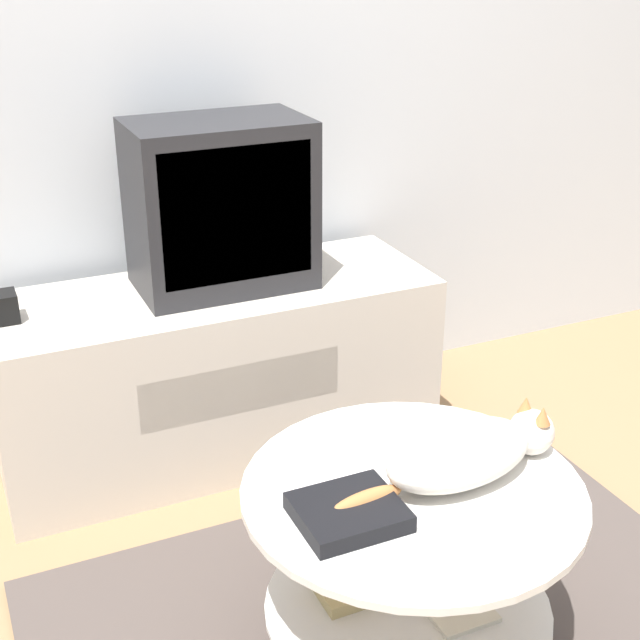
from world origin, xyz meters
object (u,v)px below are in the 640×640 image
(tv, at_px, (220,205))
(cat, at_px, (466,452))
(speaker, at_px, (2,307))
(dvd_box, at_px, (348,512))

(tv, bearing_deg, cat, -80.97)
(speaker, xyz_separation_m, dvd_box, (0.51, -1.09, -0.10))
(tv, xyz_separation_m, cat, (0.17, -1.07, -0.27))
(speaker, xyz_separation_m, cat, (0.81, -1.05, -0.06))
(speaker, bearing_deg, tv, 1.20)
(tv, xyz_separation_m, dvd_box, (-0.12, -1.10, -0.31))
(cat, bearing_deg, tv, 92.71)
(tv, distance_m, cat, 1.11)
(tv, height_order, dvd_box, tv)
(dvd_box, distance_m, cat, 0.30)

